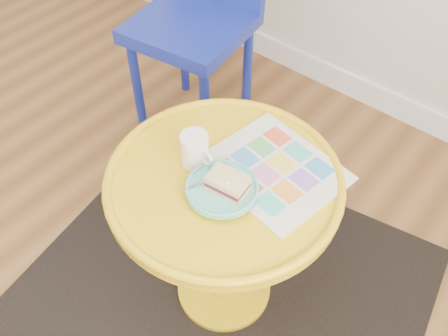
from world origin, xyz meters
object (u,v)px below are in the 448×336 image
Objects in this scene: chair at (200,4)px; mug at (195,149)px; newspaper at (274,169)px; plate at (222,189)px; side_table at (224,216)px.

chair is 9.07× the size of mug.
chair reaches higher than mug.
mug is (-0.18, -0.11, 0.05)m from newspaper.
side_table is at bearing 123.91° from plate.
plate is (0.03, -0.04, 0.19)m from side_table.
chair is at bearing 138.09° from mug.
side_table is at bearing 10.17° from mug.
mug is (-0.09, -0.00, 0.22)m from side_table.
newspaper is (0.75, -0.56, 0.04)m from chair.
chair is (-0.67, 0.66, 0.13)m from side_table.
plate is (0.70, -0.70, 0.06)m from chair.
side_table is 0.65× the size of chair.
side_table is 0.19m from plate.
newspaper is at bearing -44.82° from chair.
side_table is 3.40× the size of plate.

